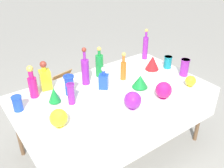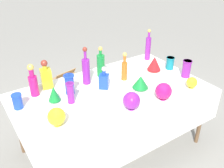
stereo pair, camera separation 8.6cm
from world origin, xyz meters
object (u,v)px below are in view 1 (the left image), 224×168
object	(u,v)px
round_bowl_2	(191,81)
slender_vase_4	(185,67)
round_bowl_3	(59,118)
cardboard_box_behind_left	(67,87)
tall_bottle_3	(85,70)
fluted_vase_0	(152,63)
tall_bottle_2	(123,69)
slender_vase_3	(168,62)
slender_vase_0	(69,85)
fluted_vase_1	(54,95)
round_bowl_1	(164,90)
fluted_vase_2	(140,81)
tall_bottle_0	(33,84)
tall_bottle_4	(99,65)
tall_bottle_1	(145,47)
square_decanter_0	(45,78)
slender_vase_2	(71,93)
slender_vase_1	(17,103)
square_decanter_1	(104,80)
round_bowl_0	(133,100)

from	to	relation	value
round_bowl_2	slender_vase_4	bearing A→B (deg)	55.64
slender_vase_4	round_bowl_3	distance (m)	1.58
round_bowl_2	cardboard_box_behind_left	distance (m)	2.01
tall_bottle_3	fluted_vase_0	size ratio (longest dim) A/B	2.39
tall_bottle_2	fluted_vase_0	distance (m)	0.44
slender_vase_3	round_bowl_2	xyz separation A→B (m)	(-0.14, -0.46, -0.02)
slender_vase_0	fluted_vase_1	xyz separation A→B (m)	(-0.19, -0.05, -0.03)
tall_bottle_3	round_bowl_2	size ratio (longest dim) A/B	3.45
slender_vase_3	cardboard_box_behind_left	world-z (taller)	slender_vase_3
round_bowl_1	slender_vase_4	bearing A→B (deg)	20.24
fluted_vase_2	round_bowl_3	size ratio (longest dim) A/B	1.05
tall_bottle_0	tall_bottle_4	distance (m)	0.78
slender_vase_0	round_bowl_2	xyz separation A→B (m)	(1.13, -0.61, -0.05)
tall_bottle_1	tall_bottle_3	world-z (taller)	tall_bottle_3
tall_bottle_4	fluted_vase_0	bearing A→B (deg)	-21.51
slender_vase_4	cardboard_box_behind_left	world-z (taller)	slender_vase_4
tall_bottle_4	fluted_vase_0	distance (m)	0.65
square_decanter_0	fluted_vase_2	size ratio (longest dim) A/B	1.86
tall_bottle_4	square_decanter_0	xyz separation A→B (m)	(-0.62, 0.09, -0.01)
tall_bottle_1	fluted_vase_0	world-z (taller)	tall_bottle_1
tall_bottle_4	tall_bottle_0	bearing A→B (deg)	179.28
slender_vase_2	round_bowl_2	size ratio (longest dim) A/B	1.74
tall_bottle_3	slender_vase_1	size ratio (longest dim) A/B	2.88
round_bowl_3	cardboard_box_behind_left	distance (m)	1.90
slender_vase_2	round_bowl_1	world-z (taller)	slender_vase_2
tall_bottle_0	square_decanter_1	world-z (taller)	tall_bottle_0
round_bowl_0	cardboard_box_behind_left	xyz separation A→B (m)	(0.12, 1.73, -0.72)
tall_bottle_0	tall_bottle_4	world-z (taller)	tall_bottle_4
fluted_vase_1	slender_vase_3	bearing A→B (deg)	-4.16
tall_bottle_1	fluted_vase_1	xyz separation A→B (m)	(-1.41, -0.26, -0.08)
fluted_vase_0	tall_bottle_2	bearing A→B (deg)	178.06
slender_vase_0	slender_vase_4	size ratio (longest dim) A/B	1.04
tall_bottle_4	square_decanter_0	size ratio (longest dim) A/B	1.13
tall_bottle_3	fluted_vase_0	xyz separation A→B (m)	(0.83, -0.17, -0.07)
tall_bottle_0	round_bowl_2	xyz separation A→B (m)	(1.44, -0.78, -0.08)
tall_bottle_3	slender_vase_2	world-z (taller)	tall_bottle_3
slender_vase_0	square_decanter_0	bearing A→B (deg)	121.65
round_bowl_3	square_decanter_0	bearing A→B (deg)	76.34
tall_bottle_1	square_decanter_1	bearing A→B (deg)	-160.08
slender_vase_2	fluted_vase_1	size ratio (longest dim) A/B	1.34
round_bowl_0	round_bowl_2	size ratio (longest dim) A/B	1.39
slender_vase_1	cardboard_box_behind_left	size ratio (longest dim) A/B	0.29
round_bowl_0	tall_bottle_0	bearing A→B (deg)	132.57
square_decanter_0	fluted_vase_2	distance (m)	1.00
slender_vase_2	round_bowl_0	bearing A→B (deg)	-43.66
tall_bottle_1	slender_vase_2	xyz separation A→B (m)	(-1.29, -0.38, -0.05)
slender_vase_1	slender_vase_2	size ratio (longest dim) A/B	0.69
tall_bottle_1	slender_vase_4	bearing A→B (deg)	-85.50
tall_bottle_3	cardboard_box_behind_left	size ratio (longest dim) A/B	0.84
tall_bottle_2	slender_vase_0	xyz separation A→B (m)	(-0.64, 0.07, -0.02)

